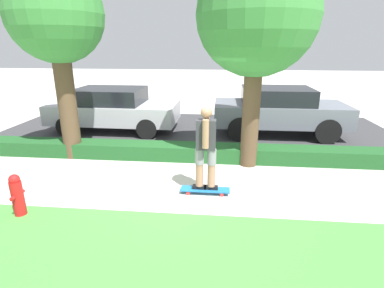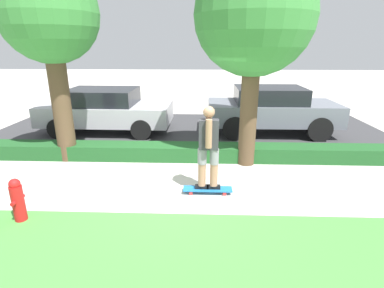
{
  "view_description": "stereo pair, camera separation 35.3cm",
  "coord_description": "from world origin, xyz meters",
  "px_view_note": "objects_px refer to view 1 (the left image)",
  "views": [
    {
      "loc": [
        0.8,
        -5.41,
        2.73
      ],
      "look_at": [
        0.22,
        0.6,
        0.73
      ],
      "focal_mm": 28.0,
      "sensor_mm": 36.0,
      "label": 1
    },
    {
      "loc": [
        0.45,
        -5.43,
        2.73
      ],
      "look_at": [
        0.22,
        0.6,
        0.73
      ],
      "focal_mm": 28.0,
      "sensor_mm": 36.0,
      "label": 2
    }
  ],
  "objects_px": {
    "tree_near": "(56,19)",
    "fire_hydrant": "(17,195)",
    "parked_car_middle": "(279,110)",
    "skater_person": "(206,147)",
    "skateboard": "(205,190)",
    "parked_car_front": "(114,108)",
    "tree_mid": "(257,17)"
  },
  "relations": [
    {
      "from": "tree_near",
      "to": "fire_hydrant",
      "type": "distance_m",
      "value": 4.05
    },
    {
      "from": "tree_near",
      "to": "parked_car_middle",
      "type": "height_order",
      "value": "tree_near"
    },
    {
      "from": "skater_person",
      "to": "skateboard",
      "type": "bearing_deg",
      "value": -90.0
    },
    {
      "from": "parked_car_front",
      "to": "parked_car_middle",
      "type": "height_order",
      "value": "parked_car_middle"
    },
    {
      "from": "skateboard",
      "to": "parked_car_middle",
      "type": "height_order",
      "value": "parked_car_middle"
    },
    {
      "from": "parked_car_front",
      "to": "fire_hydrant",
      "type": "relative_size",
      "value": 5.6
    },
    {
      "from": "tree_mid",
      "to": "fire_hydrant",
      "type": "height_order",
      "value": "tree_mid"
    },
    {
      "from": "parked_car_middle",
      "to": "fire_hydrant",
      "type": "distance_m",
      "value": 7.39
    },
    {
      "from": "tree_near",
      "to": "parked_car_middle",
      "type": "distance_m",
      "value": 6.58
    },
    {
      "from": "skater_person",
      "to": "parked_car_front",
      "type": "height_order",
      "value": "skater_person"
    },
    {
      "from": "parked_car_front",
      "to": "parked_car_middle",
      "type": "distance_m",
      "value": 5.32
    },
    {
      "from": "tree_near",
      "to": "parked_car_front",
      "type": "height_order",
      "value": "tree_near"
    },
    {
      "from": "skater_person",
      "to": "parked_car_middle",
      "type": "bearing_deg",
      "value": 64.07
    },
    {
      "from": "skater_person",
      "to": "parked_car_middle",
      "type": "distance_m",
      "value": 4.72
    },
    {
      "from": "tree_mid",
      "to": "parked_car_middle",
      "type": "bearing_deg",
      "value": 67.22
    },
    {
      "from": "fire_hydrant",
      "to": "parked_car_front",
      "type": "bearing_deg",
      "value": 92.12
    },
    {
      "from": "parked_car_middle",
      "to": "tree_near",
      "type": "bearing_deg",
      "value": -155.62
    },
    {
      "from": "tree_mid",
      "to": "parked_car_middle",
      "type": "distance_m",
      "value": 3.82
    },
    {
      "from": "skateboard",
      "to": "parked_car_middle",
      "type": "relative_size",
      "value": 0.23
    },
    {
      "from": "parked_car_middle",
      "to": "tree_mid",
      "type": "bearing_deg",
      "value": -112.93
    },
    {
      "from": "skater_person",
      "to": "tree_near",
      "type": "distance_m",
      "value": 4.53
    },
    {
      "from": "skater_person",
      "to": "fire_hydrant",
      "type": "distance_m",
      "value": 3.29
    },
    {
      "from": "skater_person",
      "to": "fire_hydrant",
      "type": "relative_size",
      "value": 2.18
    },
    {
      "from": "tree_near",
      "to": "skater_person",
      "type": "bearing_deg",
      "value": -26.22
    },
    {
      "from": "skater_person",
      "to": "parked_car_front",
      "type": "distance_m",
      "value": 5.36
    },
    {
      "from": "parked_car_middle",
      "to": "fire_hydrant",
      "type": "height_order",
      "value": "parked_car_middle"
    },
    {
      "from": "parked_car_front",
      "to": "parked_car_middle",
      "type": "xyz_separation_m",
      "value": [
        5.32,
        -0.01,
        0.06
      ]
    },
    {
      "from": "tree_near",
      "to": "fire_hydrant",
      "type": "bearing_deg",
      "value": -81.43
    },
    {
      "from": "skater_person",
      "to": "fire_hydrant",
      "type": "height_order",
      "value": "skater_person"
    },
    {
      "from": "skateboard",
      "to": "fire_hydrant",
      "type": "xyz_separation_m",
      "value": [
        -3.06,
        -1.06,
        0.29
      ]
    },
    {
      "from": "parked_car_front",
      "to": "tree_near",
      "type": "bearing_deg",
      "value": -93.99
    },
    {
      "from": "tree_near",
      "to": "parked_car_middle",
      "type": "xyz_separation_m",
      "value": [
        5.55,
        2.53,
        -2.49
      ]
    }
  ]
}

